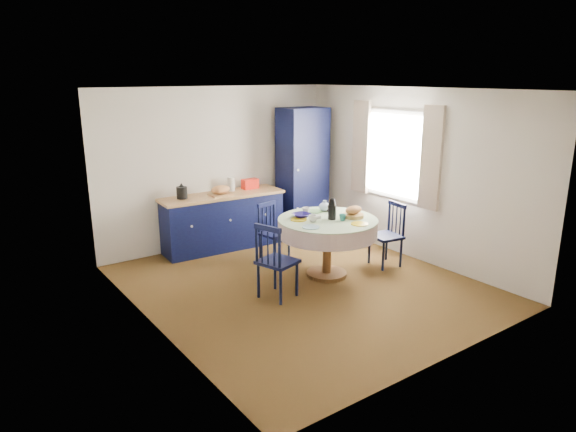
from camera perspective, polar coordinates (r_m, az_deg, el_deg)
name	(u,v)px	position (r m, az deg, el deg)	size (l,w,h in m)	color
floor	(303,285)	(6.79, 1.63, -7.68)	(4.50, 4.50, 0.00)	black
ceiling	(304,89)	(6.25, 1.81, 13.90)	(4.50, 4.50, 0.00)	white
wall_back	(217,167)	(8.27, -7.86, 5.43)	(4.00, 0.02, 2.50)	beige
wall_left	(149,217)	(5.46, -15.19, -0.16)	(0.02, 4.50, 2.50)	beige
wall_right	(411,175)	(7.77, 13.54, 4.50)	(0.02, 4.50, 2.50)	beige
window	(395,154)	(7.88, 11.79, 6.78)	(0.10, 1.74, 1.45)	white
kitchen_counter	(222,220)	(8.15, -7.31, -0.45)	(1.99, 0.74, 1.12)	black
pantry_cabinet	(302,172)	(8.72, 1.61, 4.90)	(0.76, 0.56, 2.15)	black
dining_table	(328,228)	(6.90, 4.46, -1.30)	(1.34, 1.34, 1.09)	brown
chair_left	(275,261)	(6.25, -1.40, -4.98)	(0.52, 0.53, 0.96)	black
chair_far	(273,231)	(7.57, -1.71, -1.73)	(0.44, 0.43, 0.86)	black
chair_right	(388,234)	(7.48, 11.05, -1.98)	(0.45, 0.46, 0.92)	black
mug_a	(313,218)	(6.71, 2.76, -0.26)	(0.11, 0.11, 0.09)	silver
mug_b	(343,217)	(6.78, 6.08, -0.16)	(0.09, 0.09, 0.09)	teal
mug_c	(329,208)	(7.23, 4.55, 0.90)	(0.12, 0.12, 0.10)	black
mug_d	(306,211)	(7.04, 2.00, 0.56)	(0.11, 0.11, 0.10)	silver
cobalt_bowl	(301,215)	(6.90, 1.50, 0.07)	(0.23, 0.23, 0.06)	navy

